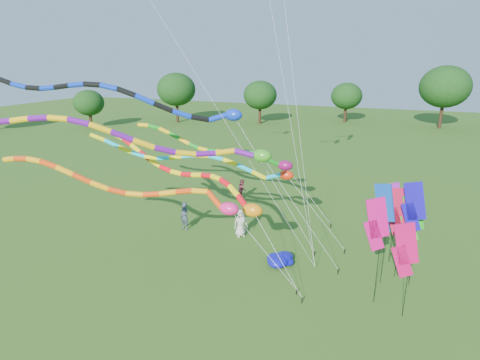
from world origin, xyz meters
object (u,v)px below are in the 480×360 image
(tube_kite_orange, at_px, (143,189))
(person_a, at_px, (241,223))
(person_b, at_px, (185,216))
(blue_nylon_heap, at_px, (284,260))
(person_c, at_px, (242,189))
(tube_kite_red, at_px, (198,179))

(tube_kite_orange, xyz_separation_m, person_a, (2.51, 6.24, -3.81))
(tube_kite_orange, xyz_separation_m, person_b, (-1.21, 5.88, -3.77))
(person_b, bearing_deg, blue_nylon_heap, 3.75)
(tube_kite_orange, bearing_deg, person_a, 59.40)
(person_b, xyz_separation_m, person_c, (1.35, 6.76, -0.11))
(tube_kite_orange, height_order, blue_nylon_heap, tube_kite_orange)
(person_b, bearing_deg, person_c, 98.91)
(tube_kite_red, distance_m, person_b, 4.79)
(blue_nylon_heap, height_order, person_c, person_c)
(person_a, bearing_deg, person_c, 69.82)
(person_a, distance_m, person_c, 6.82)
(person_b, distance_m, person_c, 6.89)
(blue_nylon_heap, bearing_deg, person_c, 123.35)
(person_a, xyz_separation_m, person_b, (-3.72, -0.36, 0.03))
(person_a, xyz_separation_m, person_c, (-2.37, 6.40, -0.08))
(person_c, bearing_deg, person_b, 141.48)
(tube_kite_orange, bearing_deg, person_b, 92.96)
(tube_kite_red, relative_size, person_a, 7.54)
(tube_kite_red, bearing_deg, person_b, 157.00)
(tube_kite_orange, relative_size, person_c, 8.87)
(blue_nylon_heap, xyz_separation_m, person_a, (-3.48, 2.49, 0.65))
(person_a, height_order, person_b, person_b)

